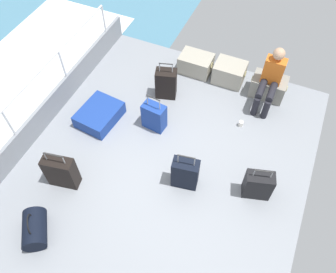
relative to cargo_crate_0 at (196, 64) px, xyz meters
The scene contains 15 objects.
ground_plane 2.22m from the cargo_crate_0, 82.19° to the right, with size 4.40×5.20×0.06m, color gray.
gunwale_port 2.88m from the cargo_crate_0, 130.52° to the right, with size 0.06×5.20×0.45m, color gray.
railing_port 2.94m from the cargo_crate_0, 130.52° to the right, with size 0.04×4.20×1.02m.
cargo_crate_0 is the anchor object (origin of this frame).
cargo_crate_1 0.67m from the cargo_crate_0, ahead, with size 0.59×0.45×0.39m.
cargo_crate_2 1.42m from the cargo_crate_0, ahead, with size 0.64×0.40×0.39m.
passenger_seated 1.49m from the cargo_crate_0, ahead, with size 0.34×0.66×1.09m.
suitcase_0 0.87m from the cargo_crate_0, 107.85° to the right, with size 0.42×0.33×0.76m.
suitcase_1 3.24m from the cargo_crate_0, 106.93° to the right, with size 0.48×0.28×0.75m.
suitcase_2 2.49m from the cargo_crate_0, 72.89° to the right, with size 0.42×0.28×0.74m.
suitcase_3 2.11m from the cargo_crate_0, 120.94° to the right, with size 0.67×0.80×0.24m.
suitcase_4 2.76m from the cargo_crate_0, 50.28° to the right, with size 0.44×0.32×0.65m.
suitcase_5 1.57m from the cargo_crate_0, 95.57° to the right, with size 0.40×0.26×0.71m.
duffel_bag 4.03m from the cargo_crate_0, 101.99° to the right, with size 0.57×0.61×0.47m.
paper_cup 1.54m from the cargo_crate_0, 38.64° to the right, with size 0.08×0.08×0.10m, color white.
Camera 1 is at (1.22, -2.63, 4.67)m, focal length 36.82 mm.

